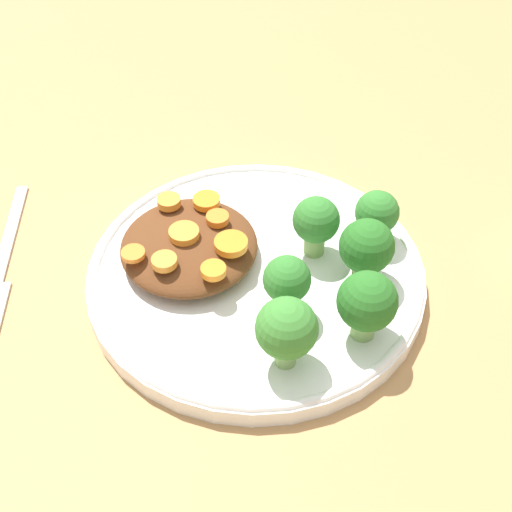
% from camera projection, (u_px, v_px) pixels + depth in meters
% --- Properties ---
extents(ground_plane, '(4.00, 4.00, 0.00)m').
position_uv_depth(ground_plane, '(256.00, 282.00, 0.58)').
color(ground_plane, tan).
extents(plate, '(0.27, 0.27, 0.02)m').
position_uv_depth(plate, '(256.00, 274.00, 0.57)').
color(plate, white).
rests_on(plate, ground_plane).
extents(stew_mound, '(0.11, 0.11, 0.02)m').
position_uv_depth(stew_mound, '(189.00, 246.00, 0.57)').
color(stew_mound, '#5B3319').
rests_on(stew_mound, plate).
extents(broccoli_floret_0, '(0.04, 0.04, 0.05)m').
position_uv_depth(broccoli_floret_0, '(316.00, 222.00, 0.56)').
color(broccoli_floret_0, '#7FA85B').
rests_on(broccoli_floret_0, plate).
extents(broccoli_floret_1, '(0.04, 0.04, 0.06)m').
position_uv_depth(broccoli_floret_1, '(287.00, 330.00, 0.48)').
color(broccoli_floret_1, '#7FA85B').
rests_on(broccoli_floret_1, plate).
extents(broccoli_floret_2, '(0.04, 0.04, 0.06)m').
position_uv_depth(broccoli_floret_2, '(367.00, 248.00, 0.54)').
color(broccoli_floret_2, '#759E51').
rests_on(broccoli_floret_2, plate).
extents(broccoli_floret_3, '(0.04, 0.04, 0.05)m').
position_uv_depth(broccoli_floret_3, '(287.00, 283.00, 0.52)').
color(broccoli_floret_3, '#759E51').
rests_on(broccoli_floret_3, plate).
extents(broccoli_floret_4, '(0.04, 0.04, 0.05)m').
position_uv_depth(broccoli_floret_4, '(377.00, 214.00, 0.58)').
color(broccoli_floret_4, '#7FA85B').
rests_on(broccoli_floret_4, plate).
extents(broccoli_floret_5, '(0.04, 0.04, 0.06)m').
position_uv_depth(broccoli_floret_5, '(367.00, 303.00, 0.50)').
color(broccoli_floret_5, '#7FA85B').
rests_on(broccoli_floret_5, plate).
extents(carrot_slice_0, '(0.02, 0.02, 0.01)m').
position_uv_depth(carrot_slice_0, '(207.00, 201.00, 0.59)').
color(carrot_slice_0, orange).
rests_on(carrot_slice_0, stew_mound).
extents(carrot_slice_1, '(0.02, 0.02, 0.01)m').
position_uv_depth(carrot_slice_1, '(218.00, 218.00, 0.57)').
color(carrot_slice_1, orange).
rests_on(carrot_slice_1, stew_mound).
extents(carrot_slice_2, '(0.02, 0.02, 0.01)m').
position_uv_depth(carrot_slice_2, '(213.00, 270.00, 0.53)').
color(carrot_slice_2, orange).
rests_on(carrot_slice_2, stew_mound).
extents(carrot_slice_3, '(0.02, 0.02, 0.01)m').
position_uv_depth(carrot_slice_3, '(184.00, 233.00, 0.56)').
color(carrot_slice_3, orange).
rests_on(carrot_slice_3, stew_mound).
extents(carrot_slice_4, '(0.02, 0.02, 0.01)m').
position_uv_depth(carrot_slice_4, '(169.00, 202.00, 0.59)').
color(carrot_slice_4, orange).
rests_on(carrot_slice_4, stew_mound).
extents(carrot_slice_5, '(0.02, 0.02, 0.01)m').
position_uv_depth(carrot_slice_5, '(164.00, 261.00, 0.54)').
color(carrot_slice_5, orange).
rests_on(carrot_slice_5, stew_mound).
extents(carrot_slice_6, '(0.03, 0.03, 0.01)m').
position_uv_depth(carrot_slice_6, '(231.00, 242.00, 0.55)').
color(carrot_slice_6, orange).
rests_on(carrot_slice_6, stew_mound).
extents(carrot_slice_7, '(0.02, 0.02, 0.00)m').
position_uv_depth(carrot_slice_7, '(133.00, 254.00, 0.55)').
color(carrot_slice_7, orange).
rests_on(carrot_slice_7, stew_mound).
extents(fork, '(0.03, 0.18, 0.01)m').
position_uv_depth(fork, '(0.00, 267.00, 0.59)').
color(fork, silver).
rests_on(fork, ground_plane).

